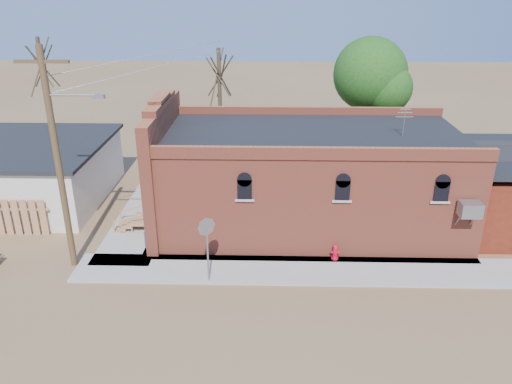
{
  "coord_description": "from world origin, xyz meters",
  "views": [
    {
      "loc": [
        -0.05,
        -16.84,
        11.03
      ],
      "look_at": [
        -0.57,
        3.59,
        2.4
      ],
      "focal_mm": 35.0,
      "sensor_mm": 36.0,
      "label": 1
    }
  ],
  "objects_px": {
    "fire_hydrant": "(335,252)",
    "utility_pole": "(59,158)",
    "trash_barrel": "(150,239)",
    "stop_sign": "(207,233)",
    "brick_bar": "(303,178)"
  },
  "relations": [
    {
      "from": "fire_hydrant",
      "to": "stop_sign",
      "type": "xyz_separation_m",
      "value": [
        -5.21,
        -1.8,
        1.8
      ]
    },
    {
      "from": "utility_pole",
      "to": "trash_barrel",
      "type": "height_order",
      "value": "utility_pole"
    },
    {
      "from": "fire_hydrant",
      "to": "stop_sign",
      "type": "distance_m",
      "value": 5.79
    },
    {
      "from": "utility_pole",
      "to": "fire_hydrant",
      "type": "bearing_deg",
      "value": 3.11
    },
    {
      "from": "fire_hydrant",
      "to": "trash_barrel",
      "type": "bearing_deg",
      "value": 162.32
    },
    {
      "from": "brick_bar",
      "to": "fire_hydrant",
      "type": "distance_m",
      "value": 4.34
    },
    {
      "from": "fire_hydrant",
      "to": "stop_sign",
      "type": "relative_size",
      "value": 0.25
    },
    {
      "from": "brick_bar",
      "to": "utility_pole",
      "type": "xyz_separation_m",
      "value": [
        -9.79,
        -4.29,
        2.43
      ]
    },
    {
      "from": "fire_hydrant",
      "to": "utility_pole",
      "type": "bearing_deg",
      "value": 171.84
    },
    {
      "from": "trash_barrel",
      "to": "stop_sign",
      "type": "bearing_deg",
      "value": -42.69
    },
    {
      "from": "brick_bar",
      "to": "stop_sign",
      "type": "bearing_deg",
      "value": -126.07
    },
    {
      "from": "stop_sign",
      "to": "fire_hydrant",
      "type": "bearing_deg",
      "value": 3.07
    },
    {
      "from": "fire_hydrant",
      "to": "trash_barrel",
      "type": "relative_size",
      "value": 0.95
    },
    {
      "from": "brick_bar",
      "to": "stop_sign",
      "type": "height_order",
      "value": "brick_bar"
    },
    {
      "from": "utility_pole",
      "to": "stop_sign",
      "type": "relative_size",
      "value": 3.24
    }
  ]
}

